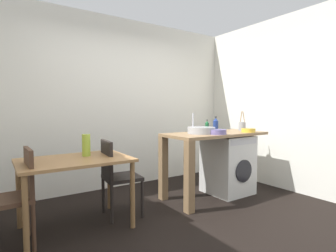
# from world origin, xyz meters

# --- Properties ---
(ground_plane) EXTENTS (5.46, 5.46, 0.00)m
(ground_plane) POSITION_xyz_m (0.00, 0.00, 0.00)
(ground_plane) COLOR black
(wall_back) EXTENTS (4.60, 0.10, 2.70)m
(wall_back) POSITION_xyz_m (0.00, 1.75, 1.35)
(wall_back) COLOR silver
(wall_back) RESTS_ON ground_plane
(wall_counter_side) EXTENTS (0.10, 3.80, 2.70)m
(wall_counter_side) POSITION_xyz_m (2.15, 0.00, 1.35)
(wall_counter_side) COLOR silver
(wall_counter_side) RESTS_ON ground_plane
(dining_table) EXTENTS (1.10, 0.76, 0.74)m
(dining_table) POSITION_xyz_m (-0.97, 0.55, 0.64)
(dining_table) COLOR #9E7042
(dining_table) RESTS_ON ground_plane
(chair_person_seat) EXTENTS (0.41, 0.41, 0.90)m
(chair_person_seat) POSITION_xyz_m (-1.52, 0.45, 0.51)
(chair_person_seat) COLOR #4C3323
(chair_person_seat) RESTS_ON ground_plane
(chair_opposite) EXTENTS (0.44, 0.44, 0.90)m
(chair_opposite) POSITION_xyz_m (-0.50, 0.60, 0.51)
(chair_opposite) COLOR black
(chair_opposite) RESTS_ON ground_plane
(kitchen_counter) EXTENTS (1.50, 0.68, 0.92)m
(kitchen_counter) POSITION_xyz_m (0.77, 0.49, 0.76)
(kitchen_counter) COLOR olive
(kitchen_counter) RESTS_ON ground_plane
(washing_machine) EXTENTS (0.60, 0.61, 0.86)m
(washing_machine) POSITION_xyz_m (1.24, 0.49, 0.43)
(washing_machine) COLOR silver
(washing_machine) RESTS_ON ground_plane
(sink_basin) EXTENTS (0.38, 0.38, 0.09)m
(sink_basin) POSITION_xyz_m (0.71, 0.49, 0.97)
(sink_basin) COLOR #9EA0A5
(sink_basin) RESTS_ON kitchen_counter
(tap) EXTENTS (0.02, 0.02, 0.28)m
(tap) POSITION_xyz_m (0.71, 0.67, 1.06)
(tap) COLOR #B2B2B7
(tap) RESTS_ON kitchen_counter
(bottle_tall_green) EXTENTS (0.06, 0.06, 0.18)m
(bottle_tall_green) POSITION_xyz_m (0.95, 0.64, 1.00)
(bottle_tall_green) COLOR #19592D
(bottle_tall_green) RESTS_ON kitchen_counter
(bottle_squat_brown) EXTENTS (0.08, 0.08, 0.23)m
(bottle_squat_brown) POSITION_xyz_m (1.06, 0.56, 1.02)
(bottle_squat_brown) COLOR navy
(bottle_squat_brown) RESTS_ON kitchen_counter
(mixing_bowl) EXTENTS (0.24, 0.24, 0.06)m
(mixing_bowl) POSITION_xyz_m (0.83, 0.29, 0.96)
(mixing_bowl) COLOR slate
(mixing_bowl) RESTS_ON kitchen_counter
(utensil_crock) EXTENTS (0.11, 0.11, 0.30)m
(utensil_crock) POSITION_xyz_m (1.61, 0.54, 0.99)
(utensil_crock) COLOR gray
(utensil_crock) RESTS_ON kitchen_counter
(colander) EXTENTS (0.20, 0.20, 0.06)m
(colander) POSITION_xyz_m (1.43, 0.27, 0.95)
(colander) COLOR gold
(colander) RESTS_ON kitchen_counter
(vase) EXTENTS (0.09, 0.09, 0.24)m
(vase) POSITION_xyz_m (-0.82, 0.65, 0.86)
(vase) COLOR #A8C63D
(vase) RESTS_ON dining_table
(scissors) EXTENTS (0.15, 0.06, 0.01)m
(scissors) POSITION_xyz_m (0.93, 0.39, 0.92)
(scissors) COLOR #B2B2B7
(scissors) RESTS_ON kitchen_counter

